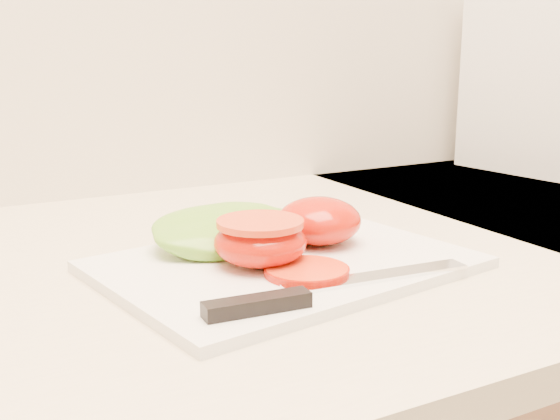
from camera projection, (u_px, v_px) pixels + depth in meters
name	position (u px, v px, depth m)	size (l,w,h in m)	color
cutting_board	(285.00, 264.00, 0.65)	(0.33, 0.24, 0.01)	white
tomato_half_dome	(319.00, 221.00, 0.70)	(0.08, 0.08, 0.05)	red
tomato_half_cut	(260.00, 240.00, 0.63)	(0.08, 0.08, 0.04)	red
tomato_slice_0	(307.00, 271.00, 0.61)	(0.07, 0.07, 0.01)	#E64E21
lettuce_leaf_0	(232.00, 230.00, 0.69)	(0.17, 0.11, 0.03)	#7BB730
lettuce_leaf_1	(263.00, 226.00, 0.72)	(0.11, 0.08, 0.02)	#7BB730
knife	(308.00, 292.00, 0.55)	(0.26, 0.05, 0.01)	silver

